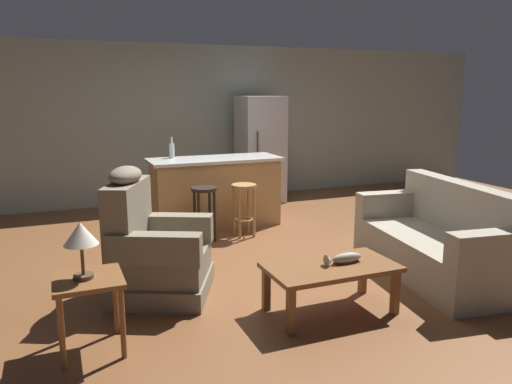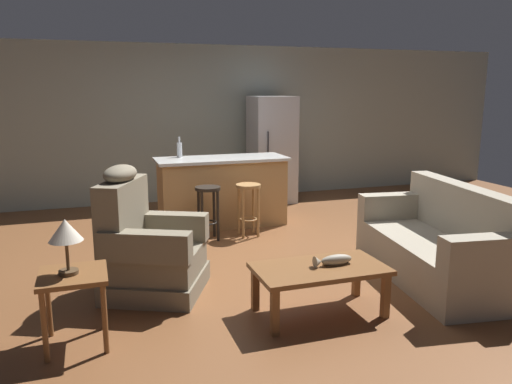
{
  "view_description": "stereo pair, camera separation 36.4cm",
  "coord_description": "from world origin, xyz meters",
  "px_view_note": "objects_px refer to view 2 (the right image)",
  "views": [
    {
      "loc": [
        -2.03,
        -5.12,
        1.87
      ],
      "look_at": [
        0.02,
        -0.1,
        0.75
      ],
      "focal_mm": 35.0,
      "sensor_mm": 36.0,
      "label": 1
    },
    {
      "loc": [
        -1.69,
        -5.25,
        1.87
      ],
      "look_at": [
        0.02,
        -0.1,
        0.75
      ],
      "focal_mm": 35.0,
      "sensor_mm": 36.0,
      "label": 2
    }
  ],
  "objects_px": {
    "bar_stool_left": "(208,203)",
    "recliner_near_lamp": "(147,248)",
    "couch": "(439,246)",
    "coffee_table": "(320,273)",
    "refrigerator": "(272,150)",
    "bar_stool_right": "(248,200)",
    "bottle_tall_green": "(179,149)",
    "table_lamp": "(65,233)",
    "kitchen_island": "(222,191)",
    "end_table": "(74,286)",
    "fish_figurine": "(333,260)"
  },
  "relations": [
    {
      "from": "coffee_table",
      "to": "fish_figurine",
      "type": "relative_size",
      "value": 3.24
    },
    {
      "from": "bar_stool_right",
      "to": "refrigerator",
      "type": "height_order",
      "value": "refrigerator"
    },
    {
      "from": "refrigerator",
      "to": "fish_figurine",
      "type": "bearing_deg",
      "value": -103.36
    },
    {
      "from": "coffee_table",
      "to": "bottle_tall_green",
      "type": "xyz_separation_m",
      "value": [
        -0.59,
        3.26,
        0.69
      ]
    },
    {
      "from": "coffee_table",
      "to": "refrigerator",
      "type": "bearing_deg",
      "value": 75.14
    },
    {
      "from": "coffee_table",
      "to": "refrigerator",
      "type": "relative_size",
      "value": 0.62
    },
    {
      "from": "recliner_near_lamp",
      "to": "table_lamp",
      "type": "bearing_deg",
      "value": -101.93
    },
    {
      "from": "bottle_tall_green",
      "to": "couch",
      "type": "bearing_deg",
      "value": -54.56
    },
    {
      "from": "table_lamp",
      "to": "bar_stool_left",
      "type": "bearing_deg",
      "value": 55.94
    },
    {
      "from": "bar_stool_right",
      "to": "bottle_tall_green",
      "type": "bearing_deg",
      "value": 129.93
    },
    {
      "from": "kitchen_island",
      "to": "coffee_table",
      "type": "bearing_deg",
      "value": -88.93
    },
    {
      "from": "fish_figurine",
      "to": "recliner_near_lamp",
      "type": "relative_size",
      "value": 0.28
    },
    {
      "from": "bar_stool_left",
      "to": "bottle_tall_green",
      "type": "distance_m",
      "value": 1.06
    },
    {
      "from": "fish_figurine",
      "to": "coffee_table",
      "type": "bearing_deg",
      "value": 177.4
    },
    {
      "from": "recliner_near_lamp",
      "to": "bottle_tall_green",
      "type": "height_order",
      "value": "bottle_tall_green"
    },
    {
      "from": "bar_stool_left",
      "to": "table_lamp",
      "type": "bearing_deg",
      "value": -124.06
    },
    {
      "from": "end_table",
      "to": "kitchen_island",
      "type": "relative_size",
      "value": 0.31
    },
    {
      "from": "coffee_table",
      "to": "table_lamp",
      "type": "distance_m",
      "value": 2.03
    },
    {
      "from": "coffee_table",
      "to": "kitchen_island",
      "type": "distance_m",
      "value": 3.03
    },
    {
      "from": "fish_figurine",
      "to": "recliner_near_lamp",
      "type": "distance_m",
      "value": 1.72
    },
    {
      "from": "couch",
      "to": "coffee_table",
      "type": "bearing_deg",
      "value": 21.11
    },
    {
      "from": "coffee_table",
      "to": "table_lamp",
      "type": "relative_size",
      "value": 2.68
    },
    {
      "from": "table_lamp",
      "to": "bottle_tall_green",
      "type": "distance_m",
      "value": 3.46
    },
    {
      "from": "kitchen_island",
      "to": "bottle_tall_green",
      "type": "bearing_deg",
      "value": 156.52
    },
    {
      "from": "table_lamp",
      "to": "kitchen_island",
      "type": "distance_m",
      "value": 3.52
    },
    {
      "from": "fish_figurine",
      "to": "kitchen_island",
      "type": "height_order",
      "value": "kitchen_island"
    },
    {
      "from": "couch",
      "to": "bottle_tall_green",
      "type": "xyz_separation_m",
      "value": [
        -2.07,
        2.91,
        0.72
      ]
    },
    {
      "from": "fish_figurine",
      "to": "couch",
      "type": "height_order",
      "value": "couch"
    },
    {
      "from": "couch",
      "to": "bar_stool_left",
      "type": "xyz_separation_m",
      "value": [
        -1.88,
        2.04,
        0.13
      ]
    },
    {
      "from": "couch",
      "to": "kitchen_island",
      "type": "xyz_separation_m",
      "value": [
        -1.53,
        2.67,
        0.14
      ]
    },
    {
      "from": "recliner_near_lamp",
      "to": "bar_stool_right",
      "type": "distance_m",
      "value": 2.05
    },
    {
      "from": "coffee_table",
      "to": "bar_stool_right",
      "type": "height_order",
      "value": "bar_stool_right"
    },
    {
      "from": "table_lamp",
      "to": "bar_stool_left",
      "type": "xyz_separation_m",
      "value": [
        1.56,
        2.31,
        -0.4
      ]
    },
    {
      "from": "coffee_table",
      "to": "end_table",
      "type": "distance_m",
      "value": 1.94
    },
    {
      "from": "bar_stool_right",
      "to": "bottle_tall_green",
      "type": "relative_size",
      "value": 2.4
    },
    {
      "from": "kitchen_island",
      "to": "bar_stool_right",
      "type": "xyz_separation_m",
      "value": [
        0.18,
        -0.63,
        -0.01
      ]
    },
    {
      "from": "end_table",
      "to": "table_lamp",
      "type": "xyz_separation_m",
      "value": [
        -0.03,
        -0.01,
        0.41
      ]
    },
    {
      "from": "table_lamp",
      "to": "refrigerator",
      "type": "bearing_deg",
      "value": 53.32
    },
    {
      "from": "couch",
      "to": "bar_stool_right",
      "type": "relative_size",
      "value": 2.94
    },
    {
      "from": "coffee_table",
      "to": "recliner_near_lamp",
      "type": "relative_size",
      "value": 0.92
    },
    {
      "from": "recliner_near_lamp",
      "to": "kitchen_island",
      "type": "relative_size",
      "value": 0.67
    },
    {
      "from": "couch",
      "to": "recliner_near_lamp",
      "type": "distance_m",
      "value": 2.86
    },
    {
      "from": "table_lamp",
      "to": "end_table",
      "type": "bearing_deg",
      "value": 17.49
    },
    {
      "from": "fish_figurine",
      "to": "couch",
      "type": "xyz_separation_m",
      "value": [
        1.36,
        0.35,
        -0.12
      ]
    },
    {
      "from": "table_lamp",
      "to": "bottle_tall_green",
      "type": "height_order",
      "value": "bottle_tall_green"
    },
    {
      "from": "couch",
      "to": "end_table",
      "type": "bearing_deg",
      "value": 12.05
    },
    {
      "from": "bar_stool_left",
      "to": "recliner_near_lamp",
      "type": "bearing_deg",
      "value": -122.19
    },
    {
      "from": "fish_figurine",
      "to": "bar_stool_left",
      "type": "relative_size",
      "value": 0.5
    },
    {
      "from": "coffee_table",
      "to": "fish_figurine",
      "type": "distance_m",
      "value": 0.15
    },
    {
      "from": "couch",
      "to": "kitchen_island",
      "type": "height_order",
      "value": "kitchen_island"
    }
  ]
}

